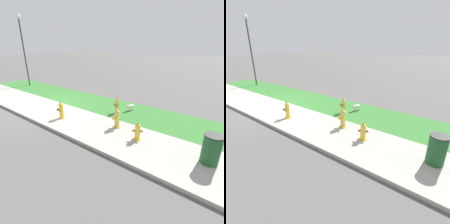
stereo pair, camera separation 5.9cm
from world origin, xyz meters
The scene contains 11 objects.
ground_plane centered at (0.00, 0.00, 0.00)m, with size 120.00×120.00×0.00m, color #5B5956.
sidewalk_pavement centered at (0.00, 0.00, 0.01)m, with size 18.00×2.34×0.01m, color #ADA89E.
grass_verge centered at (0.00, 2.48, 0.00)m, with size 18.00×2.62×0.01m, color #387A33.
street_curb centered at (0.00, -1.25, 0.06)m, with size 18.00×0.16×0.12m, color #ADA89E.
fire_hydrant_mid_block centered at (4.74, 0.56, 0.39)m, with size 0.38×0.37×0.81m.
fire_hydrant_by_grass_verge centered at (3.74, 1.93, 0.38)m, with size 0.34×0.37×0.78m.
fire_hydrant_across_street centered at (5.93, 0.20, 0.32)m, with size 0.37×0.35×0.67m.
fire_hydrant_far_end centered at (2.10, -0.24, 0.39)m, with size 0.35×0.36×0.80m.
small_white_dog centered at (4.11, 2.60, 0.23)m, with size 0.31×0.54×0.40m.
street_lamp centered at (-6.19, 2.66, 3.51)m, with size 0.32×0.32×5.44m.
trash_bin centered at (8.28, 0.29, 0.46)m, with size 0.52×0.52×0.91m.
Camera 2 is at (8.70, -4.78, 3.23)m, focal length 28.00 mm.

